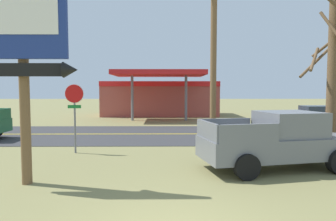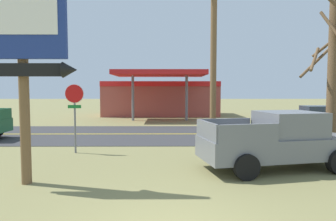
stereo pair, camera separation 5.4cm
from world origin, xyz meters
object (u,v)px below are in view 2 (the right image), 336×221
pickup_grey_parked_on_lawn (278,141)px  gas_station (161,97)px  car_black_near_lane (321,118)px  bare_tree (332,72)px  motel_sign (23,47)px  stop_sign (75,106)px  utility_pole (214,48)px

pickup_grey_parked_on_lawn → gas_station: bearing=101.3°
car_black_near_lane → bare_tree: bearing=-115.2°
motel_sign → pickup_grey_parked_on_lawn: motel_sign is taller
stop_sign → gas_station: size_ratio=0.25×
utility_pole → car_black_near_lane: utility_pole is taller
utility_pole → car_black_near_lane: (8.54, 7.56, -3.62)m
stop_sign → bare_tree: bearing=-3.2°
gas_station → pickup_grey_parked_on_lawn: gas_station is taller
stop_sign → car_black_near_lane: stop_sign is taller
motel_sign → car_black_near_lane: (14.49, 11.79, -3.05)m
stop_sign → pickup_grey_parked_on_lawn: stop_sign is taller
utility_pole → bare_tree: bearing=-5.8°
bare_tree → pickup_grey_parked_on_lawn: (-2.90, -2.03, -2.47)m
pickup_grey_parked_on_lawn → car_black_near_lane: pickup_grey_parked_on_lawn is taller
utility_pole → gas_station: size_ratio=0.70×
car_black_near_lane → pickup_grey_parked_on_lawn: bearing=-123.6°
stop_sign → gas_station: (3.33, 19.57, -0.08)m
motel_sign → utility_pole: (5.94, 4.23, 0.58)m
motel_sign → stop_sign: motel_sign is taller
motel_sign → gas_station: 24.22m
stop_sign → utility_pole: bearing=-1.0°
stop_sign → utility_pole: size_ratio=0.35×
motel_sign → car_black_near_lane: bearing=39.1°
gas_station → pickup_grey_parked_on_lawn: bearing=-78.7°
utility_pole → car_black_near_lane: size_ratio=2.00×
stop_sign → gas_station: gas_station is taller
utility_pole → stop_sign: bearing=179.0°
motel_sign → gas_station: motel_sign is taller
motel_sign → gas_station: (3.38, 23.90, -1.93)m
motel_sign → bare_tree: 11.34m
utility_pole → motel_sign: bearing=-144.5°
bare_tree → pickup_grey_parked_on_lawn: bearing=-145.0°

